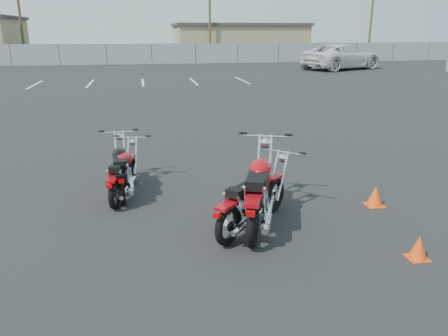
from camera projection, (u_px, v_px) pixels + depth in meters
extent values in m
plane|color=black|center=(219.00, 218.00, 7.10)|extent=(120.00, 120.00, 0.00)
torus|color=black|center=(132.00, 170.00, 8.62)|extent=(0.21, 0.54, 0.53)
cylinder|color=silver|center=(132.00, 170.00, 8.62)|extent=(0.12, 0.16, 0.14)
torus|color=black|center=(114.00, 194.00, 7.38)|extent=(0.21, 0.54, 0.53)
cylinder|color=silver|center=(114.00, 194.00, 7.38)|extent=(0.12, 0.16, 0.14)
cube|color=black|center=(124.00, 179.00, 7.99)|extent=(0.28, 0.93, 0.05)
cube|color=silver|center=(123.00, 177.00, 7.93)|extent=(0.31, 0.38, 0.27)
cylinder|color=silver|center=(122.00, 169.00, 7.88)|extent=(0.22, 0.25, 0.24)
ellipsoid|color=#9A0911|center=(124.00, 159.00, 8.04)|extent=(0.37, 0.56, 0.23)
cube|color=black|center=(119.00, 167.00, 7.64)|extent=(0.33, 0.53, 0.09)
cube|color=black|center=(115.00, 169.00, 7.41)|extent=(0.22, 0.20, 0.11)
cube|color=#9A0911|center=(113.00, 178.00, 7.28)|extent=(0.23, 0.40, 0.04)
cube|color=#9A0911|center=(131.00, 157.00, 8.53)|extent=(0.18, 0.32, 0.04)
cylinder|color=silver|center=(122.00, 179.00, 7.44)|extent=(0.08, 0.17, 0.35)
cylinder|color=silver|center=(109.00, 179.00, 7.45)|extent=(0.08, 0.17, 0.35)
cylinder|color=silver|center=(128.00, 187.00, 7.75)|extent=(0.28, 0.98, 0.11)
cylinder|color=silver|center=(124.00, 192.00, 7.47)|extent=(0.17, 0.33, 0.12)
cylinder|color=silver|center=(136.00, 155.00, 8.63)|extent=(0.11, 0.36, 0.70)
cylinder|color=silver|center=(128.00, 155.00, 8.63)|extent=(0.11, 0.36, 0.70)
sphere|color=silver|center=(133.00, 142.00, 8.70)|extent=(0.17, 0.17, 0.14)
cylinder|color=silver|center=(133.00, 137.00, 8.69)|extent=(0.62, 0.16, 0.03)
cylinder|color=black|center=(148.00, 136.00, 8.65)|extent=(0.11, 0.05, 0.03)
cylinder|color=black|center=(117.00, 136.00, 8.67)|extent=(0.11, 0.05, 0.03)
cylinder|color=black|center=(116.00, 190.00, 7.96)|extent=(0.14, 0.05, 0.27)
cube|color=#990505|center=(109.00, 186.00, 7.08)|extent=(0.10, 0.07, 0.05)
torus|color=black|center=(121.00, 166.00, 8.81)|extent=(0.13, 0.57, 0.57)
cylinder|color=silver|center=(121.00, 166.00, 8.81)|extent=(0.10, 0.16, 0.15)
torus|color=black|center=(122.00, 189.00, 7.53)|extent=(0.13, 0.57, 0.57)
cylinder|color=silver|center=(122.00, 189.00, 7.53)|extent=(0.10, 0.16, 0.15)
cube|color=black|center=(121.00, 175.00, 8.16)|extent=(0.14, 1.00, 0.06)
cube|color=silver|center=(121.00, 173.00, 8.10)|extent=(0.28, 0.37, 0.29)
cylinder|color=silver|center=(121.00, 164.00, 8.05)|extent=(0.20, 0.25, 0.25)
ellipsoid|color=black|center=(120.00, 154.00, 8.21)|extent=(0.32, 0.56, 0.24)
cube|color=black|center=(120.00, 162.00, 7.80)|extent=(0.27, 0.53, 0.10)
cube|color=black|center=(120.00, 164.00, 7.56)|extent=(0.22, 0.18, 0.11)
cube|color=black|center=(121.00, 173.00, 7.43)|extent=(0.19, 0.41, 0.05)
cube|color=black|center=(120.00, 152.00, 8.72)|extent=(0.14, 0.33, 0.04)
cylinder|color=silver|center=(128.00, 173.00, 7.62)|extent=(0.06, 0.18, 0.37)
cylinder|color=silver|center=(114.00, 174.00, 7.57)|extent=(0.06, 0.18, 0.37)
cylinder|color=silver|center=(130.00, 182.00, 7.95)|extent=(0.13, 1.05, 0.12)
cylinder|color=silver|center=(131.00, 187.00, 7.66)|extent=(0.13, 0.34, 0.13)
cylinder|color=silver|center=(124.00, 150.00, 8.85)|extent=(0.06, 0.38, 0.75)
cylinder|color=silver|center=(116.00, 151.00, 8.81)|extent=(0.06, 0.38, 0.75)
sphere|color=silver|center=(119.00, 137.00, 8.90)|extent=(0.16, 0.16, 0.15)
cylinder|color=silver|center=(119.00, 132.00, 8.89)|extent=(0.67, 0.06, 0.03)
cylinder|color=black|center=(135.00, 130.00, 8.93)|extent=(0.12, 0.04, 0.03)
cylinder|color=black|center=(102.00, 131.00, 8.78)|extent=(0.12, 0.04, 0.03)
cylinder|color=black|center=(115.00, 186.00, 8.10)|extent=(0.15, 0.03, 0.29)
cube|color=#990505|center=(121.00, 181.00, 7.22)|extent=(0.10, 0.06, 0.06)
torus|color=black|center=(263.00, 184.00, 7.62)|extent=(0.36, 0.69, 0.69)
cylinder|color=silver|center=(263.00, 184.00, 7.62)|extent=(0.17, 0.21, 0.18)
torus|color=black|center=(253.00, 224.00, 6.06)|extent=(0.36, 0.69, 0.69)
cylinder|color=silver|center=(253.00, 224.00, 6.06)|extent=(0.17, 0.21, 0.18)
cube|color=black|center=(258.00, 199.00, 6.83)|extent=(0.53, 1.17, 0.07)
cube|color=silver|center=(258.00, 196.00, 6.75)|extent=(0.45, 0.52, 0.34)
cylinder|color=silver|center=(258.00, 184.00, 6.69)|extent=(0.32, 0.35, 0.30)
ellipsoid|color=#9A0911|center=(260.00, 168.00, 6.89)|extent=(0.56, 0.75, 0.29)
cube|color=black|center=(257.00, 181.00, 6.38)|extent=(0.50, 0.69, 0.11)
cube|color=black|center=(255.00, 185.00, 6.10)|extent=(0.31, 0.28, 0.14)
cube|color=#9A0911|center=(253.00, 200.00, 5.93)|extent=(0.36, 0.52, 0.06)
cube|color=#9A0911|center=(263.00, 164.00, 7.52)|extent=(0.28, 0.42, 0.05)
cylinder|color=silver|center=(264.00, 201.00, 6.11)|extent=(0.13, 0.22, 0.45)
cylinder|color=silver|center=(245.00, 199.00, 6.16)|extent=(0.13, 0.22, 0.45)
cylinder|color=silver|center=(268.00, 212.00, 6.50)|extent=(0.54, 1.22, 0.15)
cylinder|color=silver|center=(266.00, 221.00, 6.14)|extent=(0.27, 0.43, 0.15)
cylinder|color=silver|center=(270.00, 162.00, 7.63)|extent=(0.21, 0.45, 0.90)
cylinder|color=silver|center=(258.00, 162.00, 7.66)|extent=(0.21, 0.45, 0.90)
sphere|color=silver|center=(265.00, 143.00, 7.73)|extent=(0.24, 0.24, 0.18)
cylinder|color=silver|center=(266.00, 136.00, 7.71)|extent=(0.76, 0.31, 0.03)
cylinder|color=black|center=(289.00, 135.00, 7.61)|extent=(0.14, 0.09, 0.04)
cylinder|color=black|center=(243.00, 133.00, 7.74)|extent=(0.14, 0.09, 0.04)
cylinder|color=black|center=(247.00, 214.00, 6.81)|extent=(0.18, 0.09, 0.34)
cube|color=#990505|center=(250.00, 214.00, 5.67)|extent=(0.13, 0.10, 0.07)
torus|color=black|center=(274.00, 195.00, 7.26)|extent=(0.49, 0.50, 0.59)
cylinder|color=silver|center=(274.00, 195.00, 7.26)|extent=(0.18, 0.18, 0.16)
torus|color=black|center=(228.00, 225.00, 6.12)|extent=(0.49, 0.50, 0.59)
cylinder|color=silver|center=(228.00, 225.00, 6.12)|extent=(0.18, 0.18, 0.16)
cube|color=black|center=(253.00, 206.00, 6.68)|extent=(0.79, 0.81, 0.06)
cube|color=silver|center=(252.00, 204.00, 6.62)|extent=(0.46, 0.46, 0.30)
cylinder|color=silver|center=(252.00, 193.00, 6.57)|extent=(0.31, 0.31, 0.26)
ellipsoid|color=#9A0911|center=(259.00, 180.00, 6.71)|extent=(0.61, 0.62, 0.25)
cube|color=black|center=(244.00, 190.00, 6.34)|extent=(0.56, 0.57, 0.10)
cube|color=black|center=(235.00, 193.00, 6.13)|extent=(0.28, 0.28, 0.12)
cube|color=#9A0911|center=(227.00, 205.00, 6.01)|extent=(0.41, 0.42, 0.05)
cube|color=#9A0911|center=(275.00, 177.00, 7.17)|extent=(0.32, 0.33, 0.04)
cylinder|color=silver|center=(241.00, 208.00, 6.10)|extent=(0.16, 0.16, 0.39)
cylinder|color=silver|center=(227.00, 204.00, 6.23)|extent=(0.16, 0.16, 0.39)
cylinder|color=silver|center=(253.00, 219.00, 6.38)|extent=(0.82, 0.84, 0.13)
cylinder|color=silver|center=(241.00, 225.00, 6.12)|extent=(0.33, 0.33, 0.13)
cylinder|color=silver|center=(283.00, 176.00, 7.21)|extent=(0.30, 0.31, 0.78)
cylinder|color=silver|center=(273.00, 174.00, 7.31)|extent=(0.30, 0.31, 0.78)
sphere|color=silver|center=(283.00, 158.00, 7.31)|extent=(0.22, 0.22, 0.16)
cylinder|color=silver|center=(284.00, 152.00, 7.29)|extent=(0.52, 0.50, 0.03)
cylinder|color=black|center=(302.00, 153.00, 7.09)|extent=(0.11, 0.11, 0.04)
cylinder|color=black|center=(265.00, 147.00, 7.45)|extent=(0.11, 0.11, 0.04)
cylinder|color=black|center=(242.00, 218.00, 6.73)|extent=(0.13, 0.12, 0.30)
cube|color=#990505|center=(217.00, 216.00, 5.83)|extent=(0.11, 0.11, 0.06)
cone|color=#FF4B0D|center=(375.00, 195.00, 7.54)|extent=(0.27, 0.27, 0.34)
cube|color=#FF4B0D|center=(374.00, 205.00, 7.60)|extent=(0.30, 0.30, 0.01)
cone|color=#FF4B0D|center=(419.00, 247.00, 5.78)|extent=(0.25, 0.25, 0.31)
cube|color=#FF4B0D|center=(417.00, 258.00, 5.83)|extent=(0.27, 0.27, 0.01)
cube|color=gray|center=(152.00, 54.00, 39.63)|extent=(80.00, 0.04, 1.80)
cylinder|color=black|center=(11.00, 55.00, 37.51)|extent=(0.06, 0.06, 1.80)
cylinder|color=black|center=(59.00, 55.00, 38.21)|extent=(0.06, 0.06, 1.80)
cylinder|color=black|center=(106.00, 54.00, 38.92)|extent=(0.06, 0.06, 1.80)
cylinder|color=black|center=(152.00, 54.00, 39.63)|extent=(0.06, 0.06, 1.80)
cylinder|color=black|center=(195.00, 53.00, 40.34)|extent=(0.06, 0.06, 1.80)
cylinder|color=black|center=(238.00, 53.00, 41.04)|extent=(0.06, 0.06, 1.80)
cylinder|color=black|center=(278.00, 53.00, 41.75)|extent=(0.06, 0.06, 1.80)
cylinder|color=black|center=(318.00, 52.00, 42.46)|extent=(0.06, 0.06, 1.80)
cylinder|color=black|center=(356.00, 52.00, 43.17)|extent=(0.06, 0.06, 1.80)
cylinder|color=black|center=(393.00, 52.00, 43.88)|extent=(0.06, 0.06, 1.80)
cylinder|color=black|center=(429.00, 51.00, 44.58)|extent=(0.06, 0.06, 1.80)
cube|color=#998A62|center=(238.00, 42.00, 49.59)|extent=(14.00, 9.00, 3.40)
cube|color=#403835|center=(238.00, 25.00, 49.04)|extent=(14.40, 9.40, 0.30)
cylinder|color=#493822|center=(20.00, 13.00, 41.11)|extent=(0.24, 0.24, 9.00)
cylinder|color=#493822|center=(210.00, 14.00, 43.36)|extent=(0.24, 0.24, 9.00)
cylinder|color=#493822|center=(371.00, 15.00, 47.48)|extent=(0.24, 0.24, 9.00)
cube|color=silver|center=(35.00, 85.00, 24.60)|extent=(0.12, 4.00, 0.01)
cube|color=silver|center=(90.00, 83.00, 25.13)|extent=(0.12, 4.00, 0.01)
cube|color=silver|center=(143.00, 82.00, 25.66)|extent=(0.12, 4.00, 0.01)
cube|color=silver|center=(194.00, 81.00, 26.19)|extent=(0.12, 4.00, 0.01)
cube|color=silver|center=(242.00, 80.00, 26.72)|extent=(0.12, 4.00, 0.01)
imported|color=silver|center=(342.00, 49.00, 34.03)|extent=(6.24, 8.54, 3.02)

